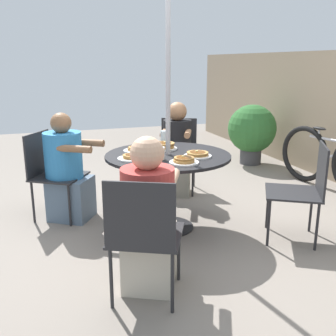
% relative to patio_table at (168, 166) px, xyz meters
% --- Properties ---
extents(ground_plane, '(12.00, 12.00, 0.00)m').
position_rel_patio_table_xyz_m(ground_plane, '(0.00, 0.00, -0.62)').
color(ground_plane, gray).
extents(patio_table, '(1.17, 1.17, 0.74)m').
position_rel_patio_table_xyz_m(patio_table, '(0.00, 0.00, 0.00)').
color(patio_table, black).
rests_on(patio_table, ground).
extents(umbrella_pole, '(0.04, 0.04, 2.48)m').
position_rel_patio_table_xyz_m(umbrella_pole, '(0.00, 0.00, 0.62)').
color(umbrella_pole, '#ADADB2').
rests_on(umbrella_pole, ground).
extents(patio_chair_north, '(0.64, 0.64, 0.88)m').
position_rel_patio_table_xyz_m(patio_chair_north, '(0.63, 1.06, -0.11)').
color(patio_chair_north, '#232326').
rests_on(patio_chair_north, ground).
extents(patio_chair_east, '(0.62, 0.62, 0.88)m').
position_rel_patio_table_xyz_m(patio_chair_east, '(-1.12, 0.51, -0.11)').
color(patio_chair_east, '#232326').
rests_on(patio_chair_east, ground).
extents(diner_east, '(0.56, 0.49, 1.11)m').
position_rel_patio_table_xyz_m(diner_east, '(-0.96, 0.44, -0.11)').
color(diner_east, gray).
rests_on(diner_east, ground).
extents(patio_chair_south, '(0.65, 0.65, 0.88)m').
position_rel_patio_table_xyz_m(patio_chair_south, '(-0.66, -1.04, -0.11)').
color(patio_chair_south, '#232326').
rests_on(patio_chair_south, ground).
extents(diner_south, '(0.58, 0.63, 1.09)m').
position_rel_patio_table_xyz_m(diner_south, '(-0.56, -0.89, -0.13)').
color(diner_south, slate).
rests_on(diner_south, ground).
extents(patio_chair_west, '(0.63, 0.63, 0.88)m').
position_rel_patio_table_xyz_m(patio_chair_west, '(1.11, -0.54, -0.11)').
color(patio_chair_west, '#232326').
rests_on(patio_chair_west, ground).
extents(diner_west, '(0.60, 0.53, 1.11)m').
position_rel_patio_table_xyz_m(diner_west, '(0.95, -0.46, -0.12)').
color(diner_west, beige).
rests_on(diner_west, ground).
extents(pancake_plate_a, '(0.25, 0.25, 0.06)m').
position_rel_patio_table_xyz_m(pancake_plate_a, '(-0.21, -0.25, 0.14)').
color(pancake_plate_a, white).
rests_on(pancake_plate_a, patio_table).
extents(pancake_plate_b, '(0.25, 0.25, 0.08)m').
position_rel_patio_table_xyz_m(pancake_plate_b, '(-0.22, 0.04, 0.15)').
color(pancake_plate_b, white).
rests_on(pancake_plate_b, patio_table).
extents(pancake_plate_c, '(0.25, 0.25, 0.07)m').
position_rel_patio_table_xyz_m(pancake_plate_c, '(0.36, 0.02, 0.14)').
color(pancake_plate_c, white).
rests_on(pancake_plate_c, patio_table).
extents(pancake_plate_d, '(0.25, 0.25, 0.06)m').
position_rel_patio_table_xyz_m(pancake_plate_d, '(0.09, -0.37, 0.13)').
color(pancake_plate_d, white).
rests_on(pancake_plate_d, patio_table).
extents(pancake_plate_e, '(0.25, 0.25, 0.06)m').
position_rel_patio_table_xyz_m(pancake_plate_e, '(0.18, 0.22, 0.14)').
color(pancake_plate_e, white).
rests_on(pancake_plate_e, patio_table).
extents(syrup_bottle, '(0.09, 0.06, 0.16)m').
position_rel_patio_table_xyz_m(syrup_bottle, '(-0.01, -0.20, 0.18)').
color(syrup_bottle, brown).
rests_on(syrup_bottle, patio_table).
extents(coffee_cup, '(0.09, 0.09, 0.11)m').
position_rel_patio_table_xyz_m(coffee_cup, '(0.16, -0.13, 0.17)').
color(coffee_cup, beige).
rests_on(coffee_cup, patio_table).
extents(drinking_glass_a, '(0.07, 0.07, 0.12)m').
position_rel_patio_table_xyz_m(drinking_glass_a, '(-0.04, -0.12, 0.18)').
color(drinking_glass_a, silver).
rests_on(drinking_glass_a, patio_table).
extents(drinking_glass_b, '(0.07, 0.07, 0.14)m').
position_rel_patio_table_xyz_m(drinking_glass_b, '(-0.49, 0.12, 0.18)').
color(drinking_glass_b, silver).
rests_on(drinking_glass_b, patio_table).
extents(bicycle, '(1.55, 0.49, 0.77)m').
position_rel_patio_table_xyz_m(bicycle, '(-0.51, 2.32, -0.24)').
color(bicycle, black).
rests_on(bicycle, ground).
extents(potted_shrub, '(0.75, 0.75, 0.94)m').
position_rel_patio_table_xyz_m(potted_shrub, '(-1.96, 2.04, -0.09)').
color(potted_shrub, '#3D3D3F').
rests_on(potted_shrub, ground).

